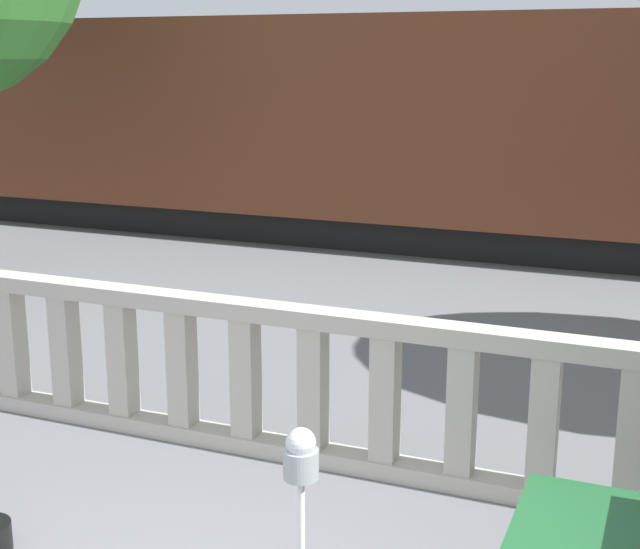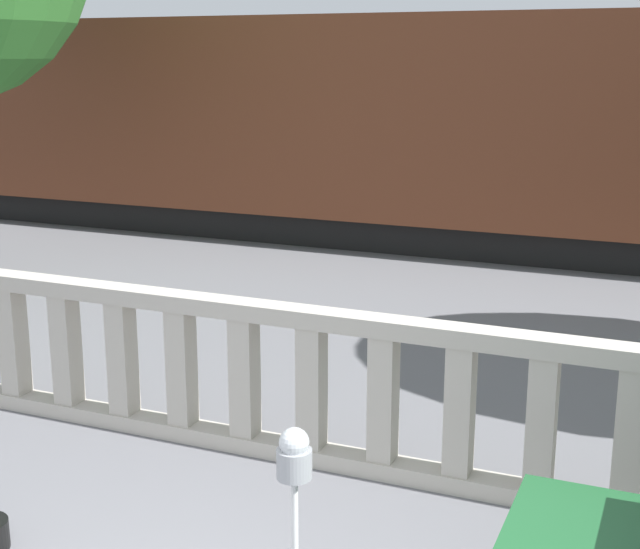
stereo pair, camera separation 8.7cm
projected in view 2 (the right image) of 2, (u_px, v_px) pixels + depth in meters
The scene contains 3 objects.
balustrade at pixel (347, 392), 7.01m from camera, with size 17.23×0.24×1.30m.
parking_meter at pixel (294, 467), 4.90m from camera, with size 0.20×0.20×1.26m.
train_near at pixel (354, 125), 15.79m from camera, with size 25.97×2.76×4.47m.
Camera 2 is at (2.38, -2.89, 3.23)m, focal length 50.00 mm.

